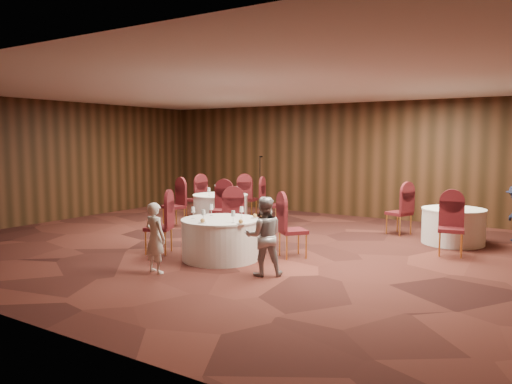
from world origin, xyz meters
The scene contains 14 objects.
ground centered at (0.00, 0.00, 0.00)m, with size 12.00×12.00×0.00m, color black.
room_shell centered at (0.00, 0.00, 1.96)m, with size 12.00×12.00×12.00m.
table_main centered at (0.33, -1.19, 0.38)m, with size 1.42×1.42×0.74m.
table_left centered at (-2.10, 2.05, 0.38)m, with size 1.44×1.44×0.74m.
table_right centered at (3.59, 2.55, 0.38)m, with size 1.28×1.28×0.74m.
chairs_main centered at (0.04, -0.57, 0.50)m, with size 3.03×2.22×1.00m.
chairs_left centered at (-2.05, 2.06, 0.50)m, with size 3.03×2.96×1.00m.
chairs_right centered at (3.05, 2.18, 0.50)m, with size 2.10×2.20×1.00m.
tabletop_main centered at (0.48, -1.29, 0.84)m, with size 1.18×1.10×0.22m.
tabletop_left centered at (-2.10, 2.05, 0.82)m, with size 0.86×0.82×0.22m.
tabletop_right centered at (3.80, 2.31, 0.90)m, with size 0.08×0.08×0.22m.
mic_stand centered at (-1.92, 3.70, 0.51)m, with size 0.24×0.24×1.71m.
woman_a centered at (0.00, -2.52, 0.58)m, with size 0.42×0.28×1.16m, color white.
woman_b centered at (1.56, -1.68, 0.63)m, with size 0.62×0.48×1.27m, color #AAAAAF.
Camera 1 is at (5.70, -8.33, 2.17)m, focal length 35.00 mm.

